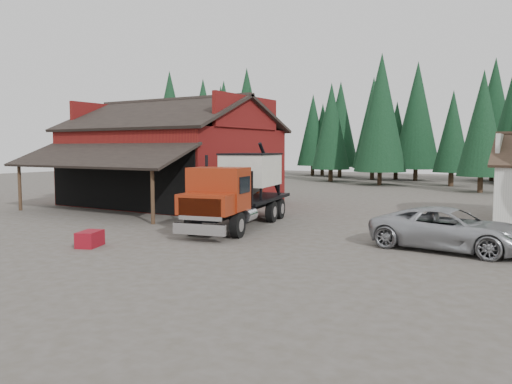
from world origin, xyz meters
The scene contains 9 objects.
ground centered at (0.00, 0.00, 0.00)m, with size 120.00×120.00×0.00m, color #464137.
red_barn centered at (-11.00, 9.90, 2.69)m, with size 12.80×13.63×7.18m.
conifer_backdrop centered at (0.00, 42.00, 0.00)m, with size 76.00×16.00×16.00m, color black, non-canonical shape.
near_pine_a centered at (-22.00, 28.00, 6.39)m, with size 4.40×4.40×11.40m.
near_pine_b centered at (6.00, 30.00, 5.89)m, with size 3.96×3.96×10.40m.
near_pine_d centered at (-4.00, 34.00, 7.39)m, with size 5.28×5.28×13.40m.
feed_truck centered at (-1.49, 3.77, 1.91)m, with size 4.19×9.34×4.08m.
silver_car centered at (8.24, 3.00, 0.78)m, with size 2.60×5.65×1.57m, color #A5A8AD.
equip_box centered at (-3.70, -3.46, 0.30)m, with size 0.70×1.10×0.60m, color maroon.
Camera 1 is at (11.53, -16.35, 3.76)m, focal length 35.00 mm.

